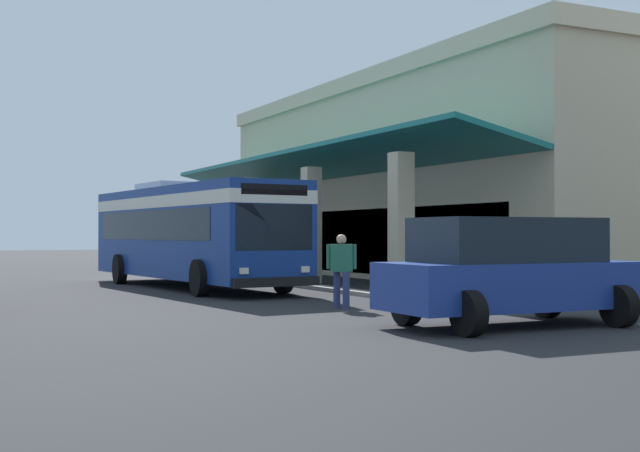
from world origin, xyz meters
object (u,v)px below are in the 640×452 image
Objects in this scene: transit_bus at (190,228)px; parked_suv_blue at (510,270)px; potted_palm at (243,259)px; pedestrian at (341,267)px.

transit_bus reaches higher than parked_suv_blue.
potted_palm is at bearing 147.82° from transit_bus.
transit_bus is at bearing -32.18° from potted_palm.
transit_bus is 2.36× the size of parked_suv_blue.
transit_bus is 8.69m from pedestrian.
pedestrian is 0.56× the size of potted_palm.
pedestrian is 16.04m from potted_palm.
transit_bus is at bearing -171.88° from parked_suv_blue.
pedestrian is at bearing -167.60° from parked_suv_blue.
parked_suv_blue is 2.89× the size of pedestrian.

